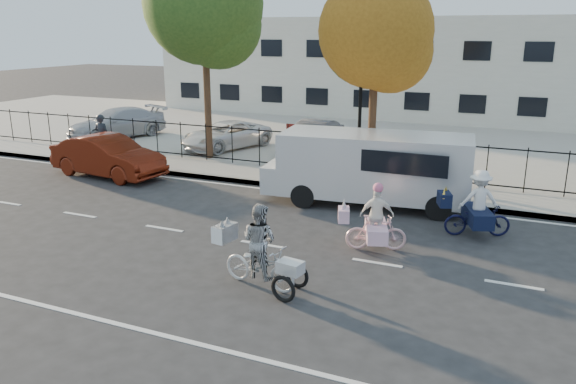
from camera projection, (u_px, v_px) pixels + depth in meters
The scene contains 20 objects.
ground at pixel (262, 244), 14.31m from camera, with size 120.00×120.00×0.00m, color #333334.
road_markings at pixel (262, 244), 14.31m from camera, with size 60.00×9.52×0.01m, color silver, non-canonical shape.
curb at pixel (328, 191), 18.74m from camera, with size 60.00×0.10×0.15m, color #A8A399.
sidewalk at pixel (338, 184), 19.67m from camera, with size 60.00×2.20×0.15m, color #A8A399.
parking_lot at pixel (395, 140), 27.52m from camera, with size 60.00×15.60×0.15m, color #A8A399.
iron_fence at pixel (348, 155), 20.41m from camera, with size 58.00×0.06×1.50m, color black, non-canonical shape.
building at pixel (434, 67), 35.53m from camera, with size 34.00×10.00×6.00m, color silver.
lamppost at pixel (360, 95), 19.25m from camera, with size 0.36×0.36×4.33m.
street_sign at pixel (297, 139), 20.62m from camera, with size 0.85×0.06×1.80m.
zebra_trike at pixel (260, 255), 11.80m from camera, with size 2.15×1.03×1.84m.
unicorn_bike at pixel (375, 225), 13.80m from camera, with size 1.75×1.27×1.73m.
bull_bike at pixel (477, 210), 14.75m from camera, with size 1.98×1.41×1.79m.
white_van at pixel (371, 166), 17.30m from camera, with size 6.47×2.72×2.23m.
red_sedan at pixel (108, 156), 20.79m from camera, with size 1.60×4.58×1.51m, color #5A180A.
pedestrian at pixel (102, 136), 23.10m from camera, with size 0.66×0.43×1.81m, color black.
lot_car_a at pixel (117, 123), 27.55m from camera, with size 1.99×4.90×1.42m, color #B4B6BC.
lot_car_b at pixel (226, 135), 25.05m from camera, with size 1.98×4.29×1.19m, color silver.
lot_car_c at pixel (313, 136), 24.52m from camera, with size 1.37×3.93×1.30m, color #4B4C53.
tree_west at pixel (208, 10), 21.72m from camera, with size 4.68×4.68×8.57m.
tree_mid at pixel (380, 37), 19.03m from camera, with size 3.92×3.92×7.19m.
Camera 1 is at (5.90, -12.02, 5.27)m, focal length 35.00 mm.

